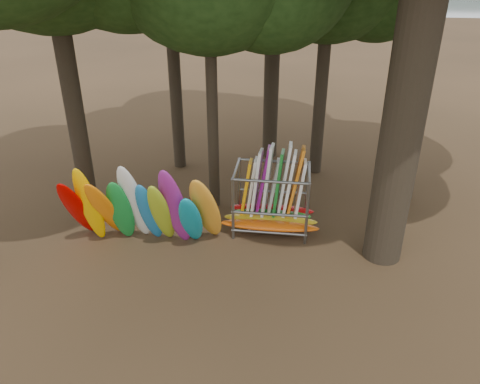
# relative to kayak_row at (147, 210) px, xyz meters

# --- Properties ---
(ground) EXTENTS (120.00, 120.00, 0.00)m
(ground) POSITION_rel_kayak_row_xyz_m (2.64, -0.20, -1.30)
(ground) COLOR #47331E
(ground) RESTS_ON ground
(lake) EXTENTS (160.00, 160.00, 0.00)m
(lake) POSITION_rel_kayak_row_xyz_m (2.64, 59.80, -1.30)
(lake) COLOR gray
(lake) RESTS_ON ground
(kayak_row) EXTENTS (4.66, 2.24, 3.09)m
(kayak_row) POSITION_rel_kayak_row_xyz_m (0.00, 0.00, 0.00)
(kayak_row) COLOR #C20100
(kayak_row) RESTS_ON ground
(storage_rack) EXTENTS (3.06, 1.59, 2.83)m
(storage_rack) POSITION_rel_kayak_row_xyz_m (3.51, 1.61, -0.31)
(storage_rack) COLOR slate
(storage_rack) RESTS_ON ground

